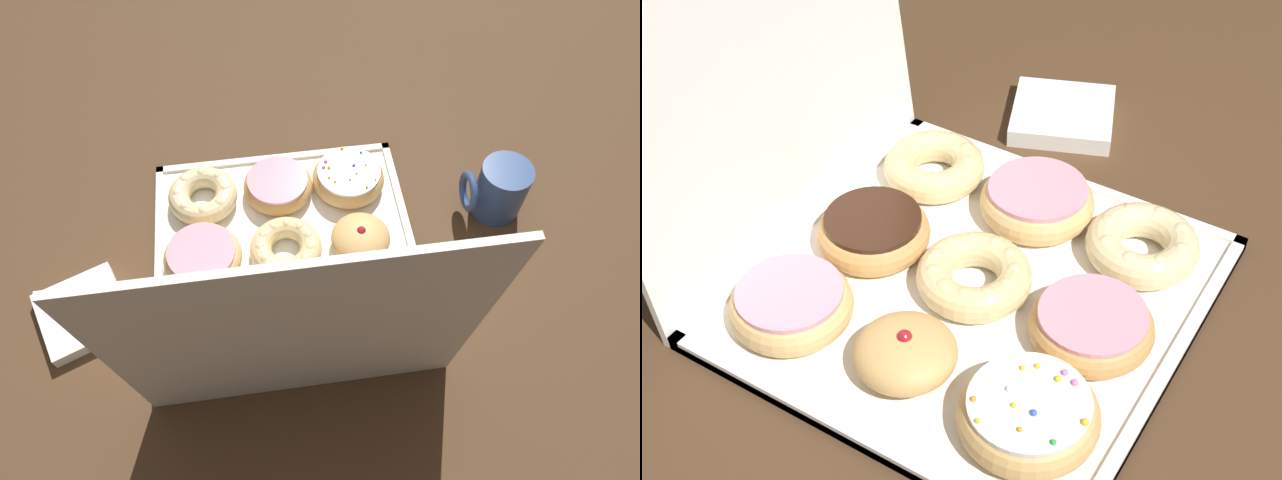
{
  "view_description": "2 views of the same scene",
  "coord_description": "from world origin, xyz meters",
  "views": [
    {
      "loc": [
        0.01,
        0.47,
        0.78
      ],
      "look_at": [
        -0.05,
        0.0,
        0.04
      ],
      "focal_mm": 32.76,
      "sensor_mm": 36.0,
      "label": 1
    },
    {
      "loc": [
        -0.53,
        -0.31,
        0.63
      ],
      "look_at": [
        0.02,
        0.03,
        0.05
      ],
      "focal_mm": 51.42,
      "sensor_mm": 36.0,
      "label": 2
    }
  ],
  "objects": [
    {
      "name": "coffee_mug",
      "position": [
        -0.34,
        -0.05,
        0.05
      ],
      "size": [
        0.1,
        0.08,
        0.1
      ],
      "color": "navy",
      "rests_on": "ground"
    },
    {
      "name": "cruller_donut_4",
      "position": [
        0.0,
        0.0,
        0.03
      ],
      "size": [
        0.11,
        0.11,
        0.04
      ],
      "color": "#EACC8C",
      "rests_on": "donut_box"
    },
    {
      "name": "sprinkle_donut_0",
      "position": [
        -0.12,
        -0.12,
        0.03
      ],
      "size": [
        0.12,
        0.12,
        0.04
      ],
      "color": "tan",
      "rests_on": "donut_box"
    },
    {
      "name": "chocolate_frosted_donut_7",
      "position": [
        -0.0,
        0.12,
        0.03
      ],
      "size": [
        0.11,
        0.11,
        0.04
      ],
      "color": "tan",
      "rests_on": "donut_box"
    },
    {
      "name": "pink_frosted_donut_5",
      "position": [
        0.13,
        0.0,
        0.03
      ],
      "size": [
        0.12,
        0.12,
        0.04
      ],
      "color": "#E5B770",
      "rests_on": "donut_box"
    },
    {
      "name": "jelly_filled_donut_3",
      "position": [
        -0.12,
        0.0,
        0.03
      ],
      "size": [
        0.09,
        0.09,
        0.05
      ],
      "color": "tan",
      "rests_on": "donut_box"
    },
    {
      "name": "pink_frosted_donut_6",
      "position": [
        -0.12,
        0.12,
        0.03
      ],
      "size": [
        0.11,
        0.11,
        0.04
      ],
      "color": "#E5B770",
      "rests_on": "donut_box"
    },
    {
      "name": "cruller_donut_8",
      "position": [
        0.12,
        0.12,
        0.03
      ],
      "size": [
        0.11,
        0.11,
        0.04
      ],
      "color": "#EACC8C",
      "rests_on": "donut_box"
    },
    {
      "name": "donut_box",
      "position": [
        0.0,
        0.0,
        0.01
      ],
      "size": [
        0.4,
        0.4,
        0.01
      ],
      "color": "white",
      "rests_on": "ground"
    },
    {
      "name": "box_lid_open",
      "position": [
        0.0,
        0.22,
        0.19
      ],
      "size": [
        0.4,
        0.05,
        0.39
      ],
      "primitive_type": "cube",
      "rotation": [
        1.47,
        0.0,
        0.0
      ],
      "color": "white",
      "rests_on": "ground"
    },
    {
      "name": "ground_plane",
      "position": [
        0.0,
        0.0,
        0.0
      ],
      "size": [
        3.0,
        3.0,
        0.0
      ],
      "primitive_type": "plane",
      "color": "#4C331E"
    },
    {
      "name": "pink_frosted_donut_1",
      "position": [
        -0.0,
        -0.12,
        0.03
      ],
      "size": [
        0.11,
        0.11,
        0.04
      ],
      "color": "tan",
      "rests_on": "donut_box"
    },
    {
      "name": "cruller_donut_2",
      "position": [
        0.12,
        -0.12,
        0.03
      ],
      "size": [
        0.11,
        0.11,
        0.04
      ],
      "color": "beige",
      "rests_on": "donut_box"
    },
    {
      "name": "napkin_stack",
      "position": [
        0.3,
        0.06,
        0.01
      ],
      "size": [
        0.15,
        0.15,
        0.02
      ],
      "primitive_type": "cube",
      "rotation": [
        0.0,
        0.0,
        0.38
      ],
      "color": "white",
      "rests_on": "ground"
    }
  ]
}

